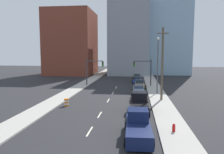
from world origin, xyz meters
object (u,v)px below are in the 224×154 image
Objects in this scene: traffic_barrel at (66,102)px; fire_hydrant at (174,128)px; pickup_truck_navy at (138,127)px; sedan_white at (138,90)px; traffic_signal_left at (92,68)px; utility_pole_right_mid at (162,64)px; traffic_signal_right at (146,69)px; pickup_truck_black at (139,105)px; sedan_gray at (139,95)px; sedan_blue at (137,80)px; street_lamp at (158,62)px; sedan_yellow at (137,77)px; sedan_tan at (140,84)px.

fire_hydrant is at bearing -34.07° from traffic_barrel.
pickup_truck_navy is 19.29m from sedan_white.
utility_pole_right_mid is (12.90, -13.29, 1.71)m from traffic_signal_left.
utility_pole_right_mid is at bearing 88.45° from fire_hydrant.
traffic_barrel is at bearing -120.81° from traffic_signal_right.
pickup_truck_navy is 1.11× the size of pickup_truck_black.
sedan_gray reaches higher than traffic_barrel.
fire_hydrant is at bearing -81.82° from sedan_blue.
sedan_white reaches higher than traffic_barrel.
utility_pole_right_mid is at bearing -88.22° from street_lamp.
street_lamp is at bearing -83.22° from sedan_yellow.
sedan_white is 0.92× the size of sedan_tan.
traffic_signal_right is at bearing 0.00° from traffic_signal_left.
sedan_tan is at bearing -128.02° from traffic_signal_right.
sedan_gray is at bearing 90.66° from pickup_truck_black.
street_lamp is 19.94m from sedan_yellow.
sedan_blue is 1.09× the size of sedan_yellow.
sedan_yellow is (-1.73, 10.98, -2.89)m from traffic_signal_right.
traffic_signal_right is 19.99m from pickup_truck_black.
utility_pole_right_mid reaches higher than traffic_signal_right.
fire_hydrant is 0.19× the size of sedan_yellow.
sedan_gray is (9.30, 4.76, 0.19)m from traffic_barrel.
street_lamp is at bearing -2.84° from sedan_white.
pickup_truck_black is 1.10× the size of sedan_blue.
sedan_gray is 1.07× the size of sedan_yellow.
sedan_tan is at bearing -8.68° from traffic_signal_left.
utility_pole_right_mid is 10.83× the size of traffic_barrel.
sedan_tan reaches higher than sedan_blue.
traffic_signal_right is at bearing 81.54° from sedan_gray.
traffic_signal_right is at bearing 86.72° from pickup_truck_black.
street_lamp is 1.75× the size of pickup_truck_black.
pickup_truck_navy is at bearing -93.19° from sedan_gray.
traffic_barrel is 0.18× the size of pickup_truck_black.
sedan_gray is 0.99× the size of sedan_tan.
traffic_barrel is at bearing -120.74° from sedan_tan.
traffic_barrel is (0.41, -17.92, -3.09)m from traffic_signal_left.
street_lamp is 1.57× the size of pickup_truck_navy.
utility_pole_right_mid is at bearing 20.36° from traffic_barrel.
utility_pole_right_mid is at bearing -82.28° from traffic_signal_right.
utility_pole_right_mid is at bearing 64.47° from pickup_truck_black.
sedan_tan is at bearing 87.21° from sedan_white.
sedan_gray is 1.08× the size of sedan_white.
sedan_gray is (0.01, 6.60, -0.22)m from pickup_truck_black.
pickup_truck_black is at bearing 114.13° from fire_hydrant.
pickup_truck_navy is at bearing -103.55° from utility_pole_right_mid.
sedan_white is (-0.04, 5.17, -0.04)m from sedan_gray.
traffic_signal_right is 27.46m from pickup_truck_navy.
street_lamp reaches higher than traffic_signal_right.
pickup_truck_black is (-2.85, 6.37, 0.47)m from fire_hydrant.
sedan_tan is (-2.82, 6.60, -4.63)m from street_lamp.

